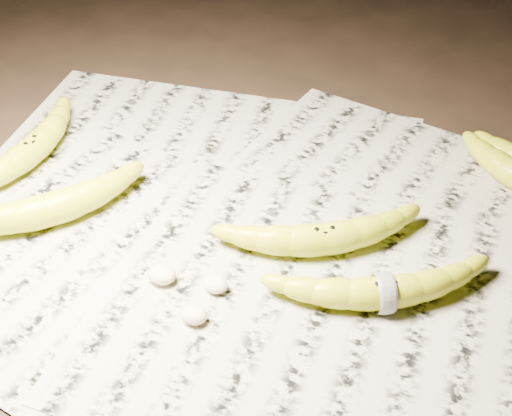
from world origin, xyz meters
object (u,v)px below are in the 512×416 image
(banana_left_a, at_px, (31,148))
(banana_left_b, at_px, (48,207))
(banana_taped, at_px, (384,290))
(banana_center, at_px, (323,237))

(banana_left_a, xyz_separation_m, banana_left_b, (0.09, -0.10, 0.00))
(banana_left_a, relative_size, banana_taped, 1.00)
(banana_center, xyz_separation_m, banana_taped, (0.08, -0.06, -0.00))
(banana_left_a, bearing_deg, banana_center, -90.77)
(banana_left_b, relative_size, banana_center, 1.02)
(banana_left_b, height_order, banana_center, banana_left_b)
(banana_taped, bearing_deg, banana_left_a, 142.36)
(banana_left_a, height_order, banana_center, same)
(banana_left_b, relative_size, banana_taped, 0.99)
(banana_left_a, height_order, banana_left_b, banana_left_b)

